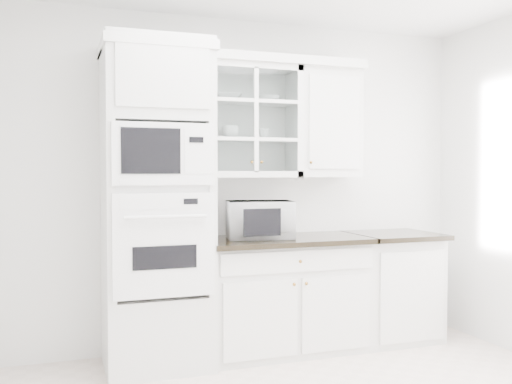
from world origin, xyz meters
name	(u,v)px	position (x,y,z in m)	size (l,w,h in m)	color
room_shell	(305,117)	(0.00, 0.43, 1.78)	(4.00, 3.50, 2.70)	white
oven_column	(156,205)	(-0.75, 1.42, 1.20)	(0.76, 0.68, 2.40)	silver
base_cabinet_run	(284,294)	(0.28, 1.45, 0.46)	(1.32, 0.67, 0.92)	silver
extra_base_cabinet	(391,285)	(1.28, 1.45, 0.46)	(0.72, 0.67, 0.92)	silver
upper_cabinet_glass	(249,122)	(0.03, 1.58, 1.85)	(0.80, 0.33, 0.90)	silver
upper_cabinet_solid	(325,124)	(0.71, 1.58, 1.85)	(0.55, 0.33, 0.90)	silver
crown_molding	(238,60)	(-0.07, 1.56, 2.33)	(2.14, 0.38, 0.07)	white
countertop_microwave	(259,219)	(0.07, 1.45, 1.07)	(0.51, 0.42, 0.30)	white
bowl_a	(228,97)	(-0.15, 1.59, 2.04)	(0.22, 0.22, 0.05)	white
bowl_b	(269,99)	(0.20, 1.59, 2.04)	(0.17, 0.17, 0.05)	white
cup_a	(230,132)	(-0.13, 1.58, 1.76)	(0.13, 0.13, 0.10)	white
cup_b	(264,134)	(0.15, 1.57, 1.75)	(0.09, 0.09, 0.08)	white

